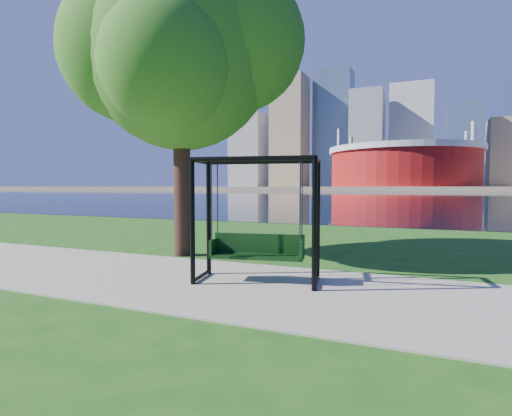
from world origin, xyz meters
The scene contains 8 objects.
ground centered at (0.00, 0.00, 0.00)m, with size 900.00×900.00×0.00m, color #1E5114.
path centered at (0.00, -0.50, 0.01)m, with size 120.00×4.00×0.03m, color #9E937F.
river centered at (0.00, 102.00, 0.01)m, with size 900.00×180.00×0.02m, color black.
far_bank centered at (0.00, 306.00, 1.00)m, with size 900.00×228.00×2.00m, color #937F60.
stadium centered at (-10.00, 235.00, 14.23)m, with size 83.00×83.00×32.00m.
skyline centered at (-4.27, 319.39, 35.89)m, with size 392.00×66.00×96.50m.
swing centered at (-0.02, -0.11, 1.19)m, with size 2.56×1.48×2.46m.
park_tree centered at (-3.22, 2.04, 5.55)m, with size 6.44×5.81×8.00m.
Camera 1 is at (3.06, -7.31, 1.90)m, focal length 28.00 mm.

